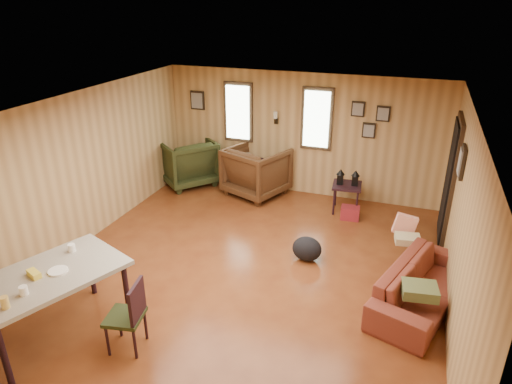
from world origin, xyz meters
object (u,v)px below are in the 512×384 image
sofa (424,280)px  dining_table (46,280)px  recliner_green (188,160)px  side_table (347,183)px  end_table (245,167)px  recliner_brown (257,169)px

sofa → dining_table: (-4.05, -2.06, 0.39)m
recliner_green → side_table: 3.38m
end_table → dining_table: (-0.46, -5.01, 0.33)m
sofa → recliner_brown: 4.17m
end_table → dining_table: 5.04m
sofa → recliner_green: size_ratio=1.81×
end_table → sofa: bearing=-39.5°
sofa → recliner_brown: recliner_brown is taller
recliner_brown → end_table: recliner_brown is taller
recliner_brown → side_table: bearing=-164.5°
recliner_brown → recliner_green: size_ratio=1.01×
recliner_brown → side_table: 1.83m
side_table → dining_table: bearing=-120.4°
side_table → dining_table: 5.25m
end_table → side_table: 2.25m
recliner_brown → side_table: (1.82, -0.18, 0.02)m
side_table → recliner_brown: bearing=174.3°
end_table → recliner_green: bearing=-167.2°
recliner_brown → dining_table: dining_table is taller
recliner_green → dining_table: (0.72, -4.75, 0.23)m
side_table → dining_table: size_ratio=0.43×
recliner_green → side_table: size_ratio=1.30×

